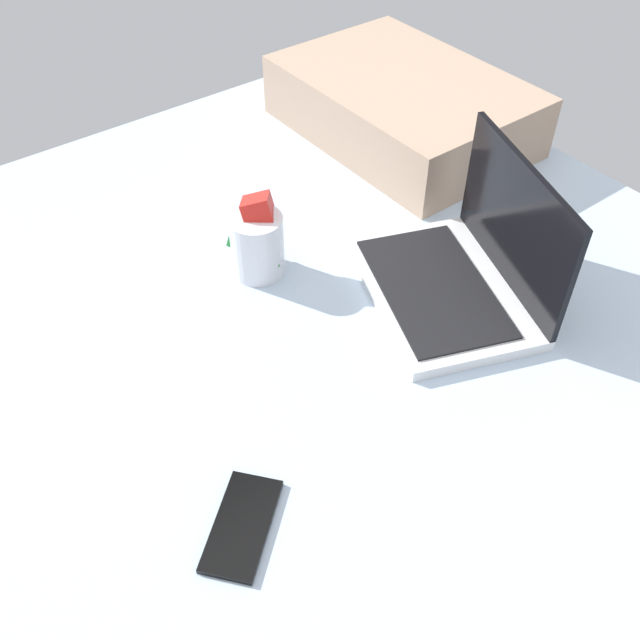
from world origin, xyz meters
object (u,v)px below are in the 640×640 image
laptop (461,271)px  cell_phone (242,525)px  snack_cup (257,242)px  pillow (403,106)px

laptop → cell_phone: (14.55, -52.06, -4.01)cm
laptop → snack_cup: size_ratio=2.67×
laptop → cell_phone: laptop is taller
laptop → snack_cup: 33.93cm
laptop → snack_cup: bearing=-115.7°
pillow → cell_phone: bearing=-53.4°
cell_phone → pillow: 98.44cm
snack_cup → cell_phone: bearing=-36.3°
laptop → snack_cup: laptop is taller
cell_phone → pillow: pillow is taller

